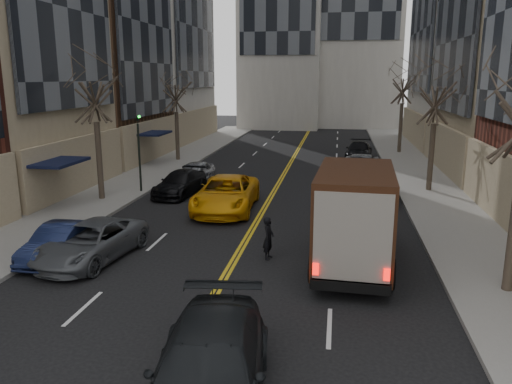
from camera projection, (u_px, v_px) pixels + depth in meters
sidewalk_left at (147, 175)px, 33.43m from camera, size 4.00×66.00×0.15m
sidewalk_right at (426, 184)px, 30.58m from camera, size 4.00×66.00×0.15m
tree_lf_mid at (93, 74)px, 25.20m from camera, size 3.20×3.20×8.91m
tree_lf_far at (175, 83)px, 37.82m from camera, size 3.20×3.20×8.12m
tree_rt_mid at (437, 83)px, 27.32m from camera, size 3.20×3.20×8.32m
tree_rt_far at (404, 74)px, 41.61m from camera, size 3.20×3.20×9.11m
traffic_signal at (139, 144)px, 27.75m from camera, size 0.29×0.26×4.70m
ups_truck at (354, 217)px, 17.14m from camera, size 2.90×6.56×3.53m
observer_sedan at (209, 372)px, 9.82m from camera, size 2.91×5.83×1.63m
taxi at (226, 194)px, 24.64m from camera, size 3.02×6.10×1.66m
pedestrian at (268, 238)px, 18.07m from camera, size 0.44×0.61×1.56m
parked_lf_b at (59, 242)px, 18.07m from camera, size 1.41×3.89×1.27m
parked_lf_c at (91, 242)px, 17.96m from camera, size 2.90×5.17×1.36m
parked_lf_d at (180, 183)px, 27.96m from camera, size 2.42×4.75×1.32m
parked_lf_e at (194, 173)px, 30.68m from camera, size 1.99×4.22×1.39m
parked_rt_a at (380, 188)px, 26.56m from camera, size 1.61×4.16×1.35m
parked_rt_b at (361, 167)px, 32.73m from camera, size 2.85×5.44×1.46m
parked_rt_c at (359, 151)px, 39.97m from camera, size 2.40×5.04×1.42m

